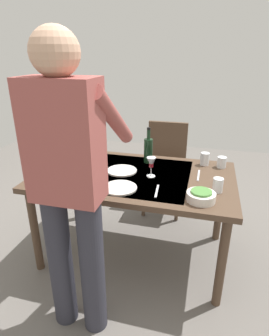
{
  "coord_description": "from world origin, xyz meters",
  "views": [
    {
      "loc": [
        -0.5,
        1.88,
        1.58
      ],
      "look_at": [
        0.0,
        0.0,
        0.77
      ],
      "focal_mm": 30.1,
      "sensor_mm": 36.0,
      "label": 1
    }
  ],
  "objects": [
    {
      "name": "ground_plane",
      "position": [
        0.0,
        0.0,
        0.0
      ],
      "size": [
        6.0,
        6.0,
        0.0
      ],
      "primitive_type": "plane",
      "color": "#66605B"
    },
    {
      "name": "dining_table",
      "position": [
        0.0,
        0.0,
        0.65
      ],
      "size": [
        1.48,
        0.89,
        0.72
      ],
      "color": "#4C3828",
      "rests_on": "ground_plane"
    },
    {
      "name": "chair_near",
      "position": [
        -0.11,
        -0.82,
        0.53
      ],
      "size": [
        0.4,
        0.4,
        0.91
      ],
      "color": "#352114",
      "rests_on": "ground_plane"
    },
    {
      "name": "person_server",
      "position": [
        0.16,
        0.7,
        0.96
      ],
      "size": [
        0.42,
        0.61,
        1.69
      ],
      "color": "#2D2D38",
      "rests_on": "ground_plane"
    },
    {
      "name": "wine_bottle",
      "position": [
        -0.05,
        -0.27,
        0.83
      ],
      "size": [
        0.07,
        0.07,
        0.3
      ],
      "color": "black",
      "rests_on": "dining_table"
    },
    {
      "name": "wine_glass_left",
      "position": [
        0.46,
        -0.37,
        0.83
      ],
      "size": [
        0.07,
        0.07,
        0.15
      ],
      "color": "white",
      "rests_on": "dining_table"
    },
    {
      "name": "wine_glass_right",
      "position": [
        -0.13,
        0.01,
        0.83
      ],
      "size": [
        0.07,
        0.07,
        0.15
      ],
      "color": "white",
      "rests_on": "dining_table"
    },
    {
      "name": "water_cup_near_left",
      "position": [
        -0.6,
        0.14,
        0.77
      ],
      "size": [
        0.07,
        0.07,
        0.1
      ],
      "primitive_type": "cylinder",
      "color": "silver",
      "rests_on": "dining_table"
    },
    {
      "name": "water_cup_near_right",
      "position": [
        -0.63,
        -0.31,
        0.77
      ],
      "size": [
        0.07,
        0.07,
        0.09
      ],
      "primitive_type": "cylinder",
      "color": "silver",
      "rests_on": "dining_table"
    },
    {
      "name": "water_cup_far_left",
      "position": [
        -0.5,
        -0.33,
        0.78
      ],
      "size": [
        0.07,
        0.07,
        0.1
      ],
      "primitive_type": "cylinder",
      "color": "silver",
      "rests_on": "dining_table"
    },
    {
      "name": "serving_bowl_pasta",
      "position": [
        0.49,
        0.14,
        0.76
      ],
      "size": [
        0.3,
        0.3,
        0.07
      ],
      "color": "silver",
      "rests_on": "dining_table"
    },
    {
      "name": "side_bowl_salad",
      "position": [
        -0.5,
        0.29,
        0.76
      ],
      "size": [
        0.18,
        0.18,
        0.07
      ],
      "color": "silver",
      "rests_on": "dining_table"
    },
    {
      "name": "dinner_plate_near",
      "position": [
        0.11,
        -0.03,
        0.73
      ],
      "size": [
        0.23,
        0.23,
        0.01
      ],
      "primitive_type": "cylinder",
      "color": "silver",
      "rests_on": "dining_table"
    },
    {
      "name": "dinner_plate_far",
      "position": [
        0.03,
        0.26,
        0.73
      ],
      "size": [
        0.23,
        0.23,
        0.01
      ],
      "primitive_type": "cylinder",
      "color": "silver",
      "rests_on": "dining_table"
    },
    {
      "name": "table_knife",
      "position": [
        -0.47,
        -0.1,
        0.73
      ],
      "size": [
        0.01,
        0.2,
        0.0
      ],
      "primitive_type": "cube",
      "rotation": [
        0.0,
        0.0,
        0.0
      ],
      "color": "silver",
      "rests_on": "dining_table"
    },
    {
      "name": "table_fork",
      "position": [
        -0.22,
        0.24,
        0.73
      ],
      "size": [
        0.03,
        0.18,
        0.0
      ],
      "primitive_type": "cube",
      "rotation": [
        0.0,
        0.0,
        0.09
      ],
      "color": "silver",
      "rests_on": "dining_table"
    }
  ]
}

